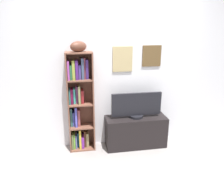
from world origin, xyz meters
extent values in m
cube|color=gray|center=(0.00, 0.00, -0.02)|extent=(5.20, 5.20, 0.04)
cube|color=silver|center=(0.00, 1.13, 1.24)|extent=(4.80, 0.06, 2.48)
cube|color=tan|center=(0.13, 1.09, 1.43)|extent=(0.31, 0.02, 0.39)
cube|color=#BBBE9E|center=(0.13, 1.09, 1.43)|extent=(0.26, 0.01, 0.34)
cube|color=brown|center=(0.61, 1.09, 1.47)|extent=(0.30, 0.02, 0.33)
cube|color=slate|center=(0.61, 1.09, 1.47)|extent=(0.25, 0.01, 0.28)
cube|color=brown|center=(-0.73, 0.98, 0.78)|extent=(0.02, 0.24, 1.56)
cube|color=brown|center=(-0.35, 0.98, 0.78)|extent=(0.02, 0.24, 1.56)
cube|color=brown|center=(-0.54, 1.10, 0.78)|extent=(0.40, 0.01, 1.56)
cube|color=brown|center=(-0.54, 0.98, 0.01)|extent=(0.36, 0.23, 0.02)
cube|color=brown|center=(-0.54, 0.98, 0.39)|extent=(0.36, 0.23, 0.02)
cube|color=brown|center=(-0.54, 0.98, 0.77)|extent=(0.36, 0.23, 0.02)
cube|color=brown|center=(-0.54, 0.98, 1.15)|extent=(0.36, 0.23, 0.02)
cube|color=brown|center=(-0.54, 0.98, 1.55)|extent=(0.36, 0.23, 0.02)
cube|color=olive|center=(-0.70, 1.00, 0.15)|extent=(0.03, 0.18, 0.26)
cube|color=#69A633|center=(-0.67, 1.00, 0.14)|extent=(0.02, 0.17, 0.25)
cube|color=slate|center=(-0.64, 1.00, 0.14)|extent=(0.02, 0.17, 0.23)
cube|color=navy|center=(-0.61, 1.03, 0.14)|extent=(0.03, 0.12, 0.24)
cube|color=gold|center=(-0.58, 1.00, 0.18)|extent=(0.03, 0.19, 0.33)
cube|color=#6D278D|center=(-0.54, 1.00, 0.12)|extent=(0.04, 0.18, 0.20)
cube|color=#502D1A|center=(-0.50, 1.02, 0.16)|extent=(0.03, 0.14, 0.28)
cube|color=olive|center=(-0.46, 1.02, 0.14)|extent=(0.04, 0.15, 0.24)
cube|color=#356867|center=(-0.70, 1.02, 0.55)|extent=(0.03, 0.13, 0.30)
cube|color=#4751B2|center=(-0.66, 1.03, 0.51)|extent=(0.03, 0.13, 0.23)
cube|color=#5655C8|center=(-0.62, 1.00, 0.56)|extent=(0.03, 0.17, 0.32)
cube|color=#914248|center=(-0.58, 1.02, 0.54)|extent=(0.04, 0.15, 0.27)
cube|color=#316D68|center=(-0.70, 1.00, 0.90)|extent=(0.02, 0.18, 0.23)
cube|color=#5E1036|center=(-0.67, 1.01, 0.90)|extent=(0.04, 0.16, 0.23)
cube|color=#3EB5A6|center=(-0.63, 1.02, 0.90)|extent=(0.03, 0.14, 0.23)
cube|color=#7E3C74|center=(-0.59, 1.03, 0.91)|extent=(0.03, 0.12, 0.26)
cube|color=olive|center=(-0.56, 1.00, 0.92)|extent=(0.03, 0.19, 0.28)
cube|color=maroon|center=(-0.51, 1.02, 0.88)|extent=(0.04, 0.15, 0.20)
cube|color=#B24DB4|center=(-0.70, 0.99, 1.30)|extent=(0.03, 0.19, 0.28)
cube|color=#275F3C|center=(-0.66, 1.00, 1.27)|extent=(0.03, 0.18, 0.21)
cube|color=#919F3E|center=(-0.62, 1.00, 1.30)|extent=(0.04, 0.18, 0.28)
cube|color=#482170|center=(-0.58, 1.00, 1.30)|extent=(0.04, 0.18, 0.28)
cube|color=#4C3E86|center=(-0.53, 1.01, 1.27)|extent=(0.03, 0.16, 0.21)
cube|color=#3D4C6B|center=(-0.49, 1.00, 1.32)|extent=(0.04, 0.17, 0.31)
cube|color=brown|center=(-0.46, 1.02, 1.32)|extent=(0.02, 0.14, 0.31)
cube|color=#3D246C|center=(-0.43, 1.01, 1.30)|extent=(0.04, 0.16, 0.29)
ellipsoid|color=brown|center=(-0.54, 0.98, 1.64)|extent=(0.30, 0.26, 0.15)
cube|color=black|center=(0.33, 0.92, 0.25)|extent=(0.98, 0.36, 0.51)
cube|color=black|center=(0.33, 0.74, 0.25)|extent=(0.89, 0.01, 0.33)
cylinder|color=black|center=(0.33, 0.92, 0.53)|extent=(0.22, 0.22, 0.04)
cube|color=black|center=(0.33, 0.92, 0.73)|extent=(0.81, 0.04, 0.37)
cube|color=#ABCDF0|center=(0.33, 0.91, 0.73)|extent=(0.77, 0.01, 0.33)
camera|label=1|loc=(-0.61, -2.23, 1.90)|focal=34.97mm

